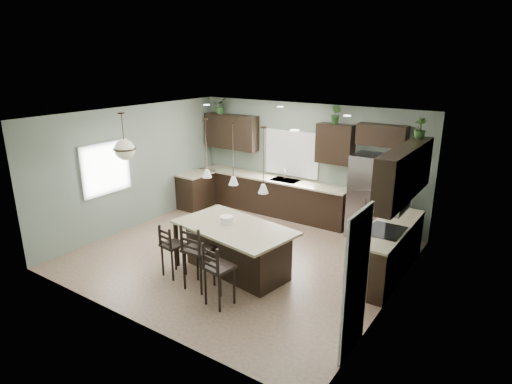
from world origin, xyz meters
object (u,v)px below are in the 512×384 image
(serving_dish, at_px, (226,220))
(bar_stool_left, at_px, (173,250))
(bar_stool_center, at_px, (199,256))
(bar_stool_right, at_px, (219,274))
(kitchen_island, at_px, (235,250))
(plant_back_left, at_px, (221,106))
(refrigerator, at_px, (372,196))

(serving_dish, xyz_separation_m, bar_stool_left, (-0.66, -0.73, -0.50))
(bar_stool_center, relative_size, bar_stool_right, 1.09)
(kitchen_island, distance_m, bar_stool_center, 0.80)
(kitchen_island, xyz_separation_m, serving_dish, (-0.20, 0.03, 0.53))
(bar_stool_right, relative_size, plant_back_left, 2.65)
(serving_dish, distance_m, bar_stool_center, 0.90)
(serving_dish, distance_m, bar_stool_left, 1.10)
(refrigerator, relative_size, serving_dish, 7.71)
(bar_stool_left, bearing_deg, bar_stool_right, -5.02)
(serving_dish, bearing_deg, bar_stool_left, -132.17)
(bar_stool_right, bearing_deg, kitchen_island, 122.10)
(serving_dish, bearing_deg, bar_stool_center, -89.01)
(bar_stool_right, bearing_deg, plant_back_left, 135.81)
(bar_stool_center, distance_m, plant_back_left, 5.18)
(bar_stool_center, bearing_deg, refrigerator, 63.93)
(kitchen_island, bearing_deg, bar_stool_center, -94.23)
(kitchen_island, relative_size, serving_dish, 9.05)
(refrigerator, height_order, bar_stool_left, refrigerator)
(refrigerator, distance_m, bar_stool_right, 4.20)
(refrigerator, xyz_separation_m, kitchen_island, (-1.46, -3.07, -0.46))
(refrigerator, xyz_separation_m, bar_stool_center, (-1.65, -3.84, -0.33))
(serving_dish, xyz_separation_m, plant_back_left, (-2.61, 3.18, 1.61))
(bar_stool_right, bearing_deg, bar_stool_center, 169.10)
(refrigerator, distance_m, serving_dish, 3.46)
(bar_stool_center, height_order, plant_back_left, plant_back_left)
(plant_back_left, bearing_deg, bar_stool_left, -63.52)
(refrigerator, bearing_deg, plant_back_left, 178.05)
(plant_back_left, bearing_deg, bar_stool_right, -52.32)
(refrigerator, height_order, bar_stool_center, refrigerator)
(refrigerator, distance_m, bar_stool_left, 4.45)
(bar_stool_center, bearing_deg, bar_stool_left, 170.80)
(bar_stool_left, height_order, plant_back_left, plant_back_left)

